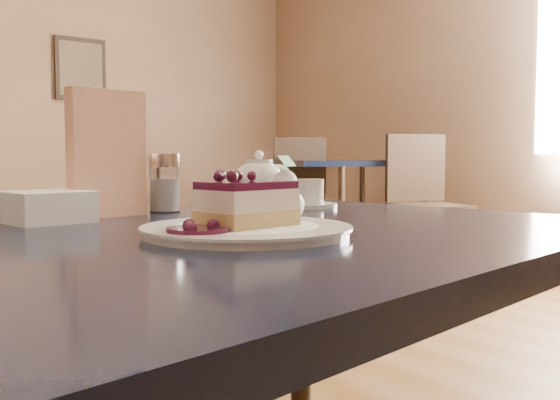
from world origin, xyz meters
TOP-DOWN VIEW (x-y plane):
  - main_table at (0.21, 0.20)m, footprint 1.26×0.93m
  - dessert_plate at (0.22, 0.16)m, footprint 0.27×0.27m
  - cheesecake_slice at (0.22, 0.16)m, footprint 0.13×0.10m
  - whipped_cream at (0.30, 0.18)m, footprint 0.05×0.05m
  - berry_sauce at (0.14, 0.14)m, footprint 0.08×0.08m
  - tea_set at (0.54, 0.54)m, footprint 0.20×0.22m
  - menu_card at (0.18, 0.51)m, footprint 0.14×0.05m
  - sugar_shaker at (0.30, 0.53)m, footprint 0.06×0.06m
  - napkin_stack at (0.07, 0.48)m, footprint 0.13×0.13m
  - bg_table_far_right at (3.20, 2.97)m, footprint 1.32×1.95m

SIDE VIEW (x-z plane):
  - bg_table_far_right at x=3.20m, z-range -0.57..0.72m
  - main_table at x=0.21m, z-range 0.29..1.02m
  - dessert_plate at x=0.22m, z-range 0.73..0.74m
  - berry_sauce at x=0.14m, z-range 0.74..0.75m
  - napkin_stack at x=0.07m, z-range 0.73..0.78m
  - whipped_cream at x=0.30m, z-range 0.74..0.79m
  - cheesecake_slice at x=0.22m, z-range 0.74..0.80m
  - tea_set at x=0.54m, z-range 0.72..0.82m
  - sugar_shaker at x=0.30m, z-range 0.73..0.84m
  - menu_card at x=0.18m, z-range 0.73..0.94m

